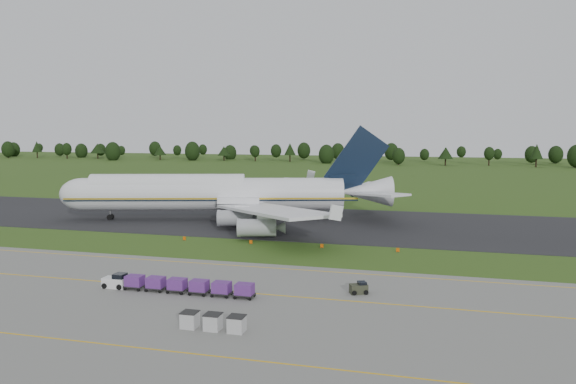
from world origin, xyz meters
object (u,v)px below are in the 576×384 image
(uld_row, at_px, (213,322))
(edge_markers, at_px, (286,244))
(baggage_train, at_px, (175,285))
(aircraft, at_px, (219,193))
(utility_cart, at_px, (359,289))

(uld_row, relative_size, edge_markers, 0.17)
(baggage_train, height_order, edge_markers, baggage_train)
(aircraft, distance_m, utility_cart, 57.93)
(aircraft, height_order, edge_markers, aircraft)
(aircraft, relative_size, edge_markers, 1.91)
(aircraft, height_order, baggage_train, aircraft)
(edge_markers, bearing_deg, uld_row, -85.30)
(baggage_train, bearing_deg, aircraft, 105.93)
(baggage_train, bearing_deg, edge_markers, 78.57)
(aircraft, height_order, uld_row, aircraft)
(baggage_train, bearing_deg, uld_row, -48.68)
(aircraft, bearing_deg, uld_row, -68.90)
(utility_cart, distance_m, uld_row, 19.37)
(edge_markers, bearing_deg, aircraft, 132.97)
(aircraft, distance_m, uld_row, 65.40)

